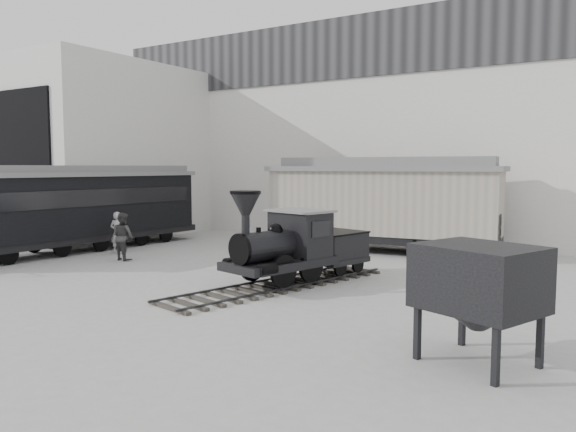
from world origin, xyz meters
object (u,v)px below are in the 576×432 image
Objects in this scene: visitor_b at (123,236)px; boxcar at (383,202)px; coal_hopper at (479,287)px; locomotive at (294,250)px; passenger_coach at (77,208)px; visitor_a at (118,233)px.

boxcar is at bearing -129.82° from visitor_b.
boxcar is at bearing 140.77° from coal_hopper.
coal_hopper is at bearing 168.63° from visitor_b.
locomotive is 0.65× the size of passenger_coach.
boxcar is at bearing 105.83° from locomotive.
boxcar is at bearing 34.40° from passenger_coach.
coal_hopper is (6.84, -12.18, -0.69)m from boxcar.
passenger_coach reaches higher than visitor_b.
coal_hopper is at bearing -12.86° from passenger_coach.
boxcar is (-0.23, 7.85, 1.07)m from locomotive.
locomotive is 11.72m from passenger_coach.
boxcar is 5.73× the size of visitor_a.
locomotive reaches higher than visitor_b.
visitor_a is (-9.29, -6.47, -1.25)m from boxcar.
locomotive is 4.46× the size of visitor_b.
passenger_coach is 5.18× the size of coal_hopper.
locomotive is 7.91m from coal_hopper.
boxcar reaches higher than visitor_b.
locomotive is 9.62m from visitor_a.
passenger_coach is (-11.64, 1.00, 0.83)m from locomotive.
visitor_b is at bearing -142.01° from boxcar.
visitor_b is (-8.05, 0.35, -0.13)m from locomotive.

